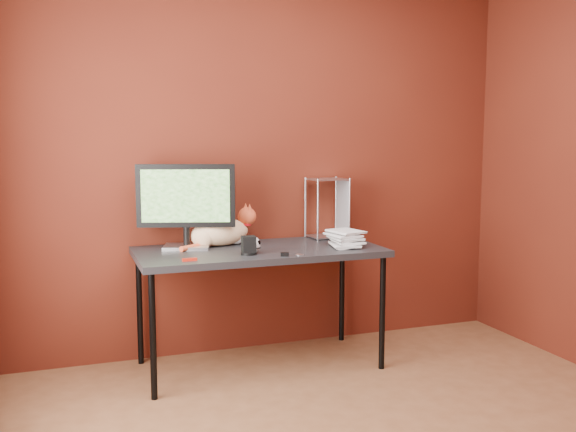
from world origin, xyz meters
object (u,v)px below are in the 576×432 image
object	(u,v)px
monitor	(186,202)
speaker	(249,246)
desk	(259,257)
cat	(221,232)
skull_mug	(252,244)
book_stack	(333,156)

from	to	relation	value
monitor	speaker	xyz separation A→B (m)	(0.30, -0.32, -0.24)
desk	cat	size ratio (longest dim) A/B	2.83
monitor	skull_mug	distance (m)	0.50
skull_mug	speaker	size ratio (longest dim) A/B	1.02
skull_mug	book_stack	size ratio (longest dim) A/B	0.10
monitor	speaker	distance (m)	0.50
cat	speaker	distance (m)	0.37
cat	book_stack	distance (m)	0.85
monitor	book_stack	distance (m)	0.95
cat	skull_mug	xyz separation A→B (m)	(0.11, -0.33, -0.04)
monitor	cat	world-z (taller)	monitor
desk	monitor	xyz separation A→B (m)	(-0.42, 0.15, 0.34)
desk	cat	world-z (taller)	cat
skull_mug	book_stack	world-z (taller)	book_stack
speaker	book_stack	bearing A→B (deg)	12.08
desk	monitor	bearing A→B (deg)	159.98
skull_mug	book_stack	distance (m)	0.75
speaker	cat	bearing A→B (deg)	106.34
book_stack	skull_mug	bearing A→B (deg)	-174.99
book_stack	monitor	bearing A→B (deg)	164.36
desk	skull_mug	bearing A→B (deg)	-122.72
skull_mug	speaker	bearing A→B (deg)	-147.36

